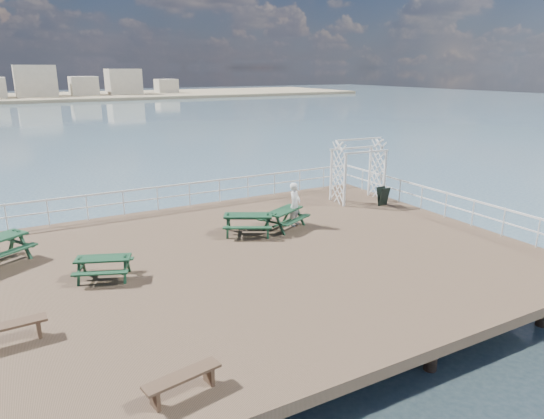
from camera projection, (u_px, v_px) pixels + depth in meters
The scene contains 11 objects.
ground at pixel (259, 259), 16.43m from camera, with size 18.00×14.00×0.30m, color brown.
sea_backdrop at pixel (78, 92), 135.01m from camera, with size 300.00×300.00×9.20m.
railing at pixel (226, 211), 18.27m from camera, with size 17.77×13.76×1.10m.
picnic_table_b at pixel (248, 220), 18.25m from camera, with size 2.27×2.14×0.88m.
picnic_table_c at pixel (284, 215), 18.98m from camera, with size 2.17×2.02×0.84m.
picnic_table_d at pixel (103, 263), 14.39m from camera, with size 1.94×1.77×0.77m.
flat_bench_near at pixel (8, 329), 11.03m from camera, with size 1.67×0.47×0.47m.
flat_bench_far at pixel (182, 380), 9.26m from camera, with size 1.60×0.64×0.45m.
trellis_arbor at pixel (358, 173), 22.71m from camera, with size 2.47×1.47×2.95m.
sandwich_board at pixel (383, 196), 22.15m from camera, with size 0.55×0.43×0.86m.
person at pixel (295, 204), 19.21m from camera, with size 0.63×0.41×1.73m, color white.
Camera 1 is at (-6.99, -13.61, 6.07)m, focal length 32.00 mm.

